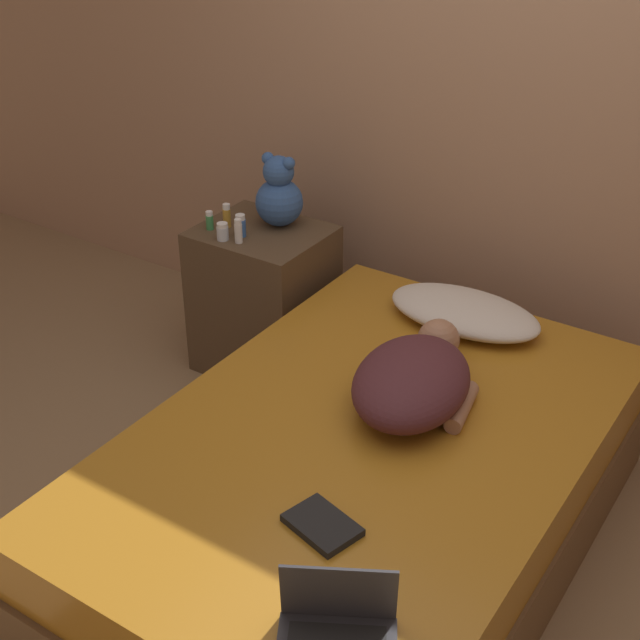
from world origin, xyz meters
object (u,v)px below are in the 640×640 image
(pillow, at_px, (464,312))
(bottle_amber, at_px, (227,216))
(bottle_blue, at_px, (241,226))
(book, at_px, (322,525))
(bottle_green, at_px, (210,221))
(bottle_white, at_px, (238,231))
(bottle_clear, at_px, (223,232))
(laptop, at_px, (337,627))
(person_lying, at_px, (415,379))
(teddy_bear, at_px, (279,195))

(pillow, height_order, bottle_amber, bottle_amber)
(bottle_blue, bearing_deg, book, -44.43)
(pillow, bearing_deg, bottle_green, -173.63)
(bottle_white, height_order, bottle_clear, bottle_white)
(book, bearing_deg, bottle_clear, 138.40)
(laptop, height_order, bottle_amber, bottle_amber)
(person_lying, xyz_separation_m, bottle_green, (-1.26, 0.46, 0.11))
(person_lying, relative_size, laptop, 2.02)
(pillow, bearing_deg, book, -82.54)
(laptop, xyz_separation_m, bottle_amber, (-1.54, 1.51, 0.17))
(bottle_white, bearing_deg, pillow, 9.77)
(bottle_amber, bearing_deg, pillow, 3.44)
(bottle_white, distance_m, bottle_clear, 0.08)
(teddy_bear, height_order, book, teddy_bear)
(teddy_bear, bearing_deg, bottle_green, -136.75)
(laptop, bearing_deg, book, 99.19)
(person_lying, xyz_separation_m, teddy_bear, (-1.04, 0.67, 0.21))
(bottle_clear, bearing_deg, bottle_white, 11.26)
(bottle_blue, height_order, book, bottle_blue)
(bottle_white, xyz_separation_m, bottle_clear, (-0.07, -0.01, -0.02))
(bottle_green, bearing_deg, teddy_bear, 43.25)
(bottle_green, xyz_separation_m, book, (1.34, -1.14, -0.19))
(teddy_bear, xyz_separation_m, bottle_blue, (-0.07, -0.19, -0.09))
(bottle_white, relative_size, bottle_clear, 1.41)
(bottle_amber, bearing_deg, bottle_green, -125.99)
(teddy_bear, bearing_deg, bottle_clear, -112.49)
(bottle_blue, bearing_deg, teddy_bear, 70.42)
(person_lying, relative_size, bottle_amber, 6.66)
(pillow, xyz_separation_m, bottle_white, (-0.98, -0.17, 0.16))
(pillow, distance_m, bottle_green, 1.19)
(bottle_amber, height_order, book, bottle_amber)
(bottle_clear, distance_m, book, 1.65)
(teddy_bear, bearing_deg, book, -50.49)
(laptop, distance_m, bottle_blue, 2.05)
(bottle_blue, distance_m, bottle_clear, 0.08)
(bottle_white, bearing_deg, bottle_amber, 144.76)
(pillow, bearing_deg, bottle_clear, -170.12)
(bottle_green, height_order, bottle_amber, bottle_amber)
(laptop, relative_size, bottle_white, 3.28)
(bottle_green, relative_size, bottle_amber, 0.78)
(teddy_bear, xyz_separation_m, bottle_green, (-0.22, -0.21, -0.10))
(laptop, bearing_deg, bottle_blue, 104.80)
(pillow, distance_m, bottle_clear, 1.08)
(bottle_green, relative_size, bottle_white, 0.78)
(pillow, bearing_deg, bottle_blue, -173.73)
(bottle_blue, xyz_separation_m, bottle_clear, (-0.04, -0.07, -0.01))
(bottle_blue, relative_size, book, 0.42)
(bottle_clear, bearing_deg, person_lying, -19.35)
(bottle_blue, bearing_deg, bottle_white, -60.03)
(person_lying, relative_size, bottle_blue, 7.22)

